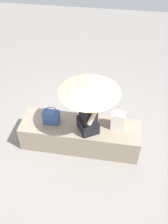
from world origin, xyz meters
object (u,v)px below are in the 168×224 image
(person_seated, at_px, (88,112))
(tote_bag_canvas, at_px, (118,121))
(parasol, at_px, (90,86))
(handbag_black, at_px, (51,117))

(person_seated, xyz_separation_m, tote_bag_canvas, (-0.48, -0.13, -0.23))
(parasol, relative_size, handbag_black, 3.67)
(parasol, height_order, handbag_black, parasol)
(person_seated, height_order, handbag_black, person_seated)
(person_seated, distance_m, handbag_black, 0.69)
(person_seated, bearing_deg, tote_bag_canvas, -165.01)
(parasol, xyz_separation_m, tote_bag_canvas, (-0.46, -0.14, -0.75))
(handbag_black, relative_size, tote_bag_canvas, 0.86)
(handbag_black, bearing_deg, person_seated, 175.43)
(parasol, bearing_deg, tote_bag_canvas, -163.55)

